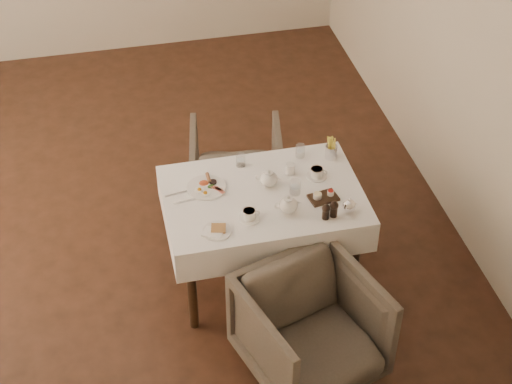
{
  "coord_description": "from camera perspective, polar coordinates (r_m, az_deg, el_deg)",
  "views": [
    {
      "loc": [
        -0.18,
        -4.69,
        4.0
      ],
      "look_at": [
        0.66,
        -0.99,
        0.82
      ],
      "focal_mm": 55.0,
      "sensor_mm": 36.0,
      "label": 1
    }
  ],
  "objects": [
    {
      "name": "teapot_centre",
      "position": [
        5.06,
        0.93,
        1.03
      ],
      "size": [
        0.19,
        0.17,
        0.13
      ],
      "primitive_type": null,
      "rotation": [
        0.0,
        0.0,
        -0.39
      ],
      "color": "white",
      "rests_on": "table"
    },
    {
      "name": "glass_left",
      "position": [
        5.24,
        -1.12,
        2.33
      ],
      "size": [
        0.08,
        0.08,
        0.09
      ],
      "primitive_type": "cylinder",
      "rotation": [
        0.0,
        0.0,
        0.27
      ],
      "color": "silver",
      "rests_on": "table"
    },
    {
      "name": "fries_cup",
      "position": [
        5.32,
        5.5,
        3.16
      ],
      "size": [
        0.08,
        0.08,
        0.17
      ],
      "rotation": [
        0.0,
        0.0,
        0.04
      ],
      "color": "silver",
      "rests_on": "table"
    },
    {
      "name": "teacup_far",
      "position": [
        5.17,
        4.43,
        1.39
      ],
      "size": [
        0.13,
        0.13,
        0.07
      ],
      "rotation": [
        0.0,
        0.0,
        -0.38
      ],
      "color": "white",
      "rests_on": "table"
    },
    {
      "name": "condiment_board",
      "position": [
        5.01,
        4.9,
        -0.34
      ],
      "size": [
        0.2,
        0.15,
        0.05
      ],
      "rotation": [
        0.0,
        0.0,
        0.17
      ],
      "color": "black",
      "rests_on": "table"
    },
    {
      "name": "cutlery_knife",
      "position": [
        5.0,
        -5.0,
        -0.63
      ],
      "size": [
        0.19,
        0.04,
        0.0
      ],
      "primitive_type": "cube",
      "rotation": [
        0.0,
        0.0,
        1.7
      ],
      "color": "silver",
      "rests_on": "table"
    },
    {
      "name": "glass_mid",
      "position": [
        5.02,
        2.87,
        0.36
      ],
      "size": [
        0.09,
        0.09,
        0.1
      ],
      "primitive_type": "cylinder",
      "rotation": [
        0.0,
        0.0,
        -0.26
      ],
      "color": "silver",
      "rests_on": "table"
    },
    {
      "name": "pepper_mill_left",
      "position": [
        4.84,
        5.1,
        -1.43
      ],
      "size": [
        0.06,
        0.06,
        0.11
      ],
      "primitive_type": null,
      "rotation": [
        0.0,
        0.0,
        -0.16
      ],
      "color": "black",
      "rests_on": "table"
    },
    {
      "name": "armchair_near",
      "position": [
        4.78,
        4.02,
        -9.92
      ],
      "size": [
        0.94,
        0.96,
        0.7
      ],
      "primitive_type": "imported",
      "rotation": [
        0.0,
        0.0,
        0.31
      ],
      "color": "#4B4337",
      "rests_on": "ground"
    },
    {
      "name": "table",
      "position": [
        5.11,
        0.52,
        -1.13
      ],
      "size": [
        1.28,
        0.88,
        0.75
      ],
      "color": "black",
      "rests_on": "ground"
    },
    {
      "name": "armchair_far",
      "position": [
        5.96,
        -1.45,
        1.75
      ],
      "size": [
        0.79,
        0.8,
        0.64
      ],
      "primitive_type": "imported",
      "rotation": [
        0.0,
        0.0,
        2.97
      ],
      "color": "#4B4337",
      "rests_on": "ground"
    },
    {
      "name": "silver_pot",
      "position": [
        4.91,
        6.79,
        -0.94
      ],
      "size": [
        0.12,
        0.11,
        0.11
      ],
      "primitive_type": null,
      "rotation": [
        0.0,
        0.0,
        0.34
      ],
      "color": "white",
      "rests_on": "table"
    },
    {
      "name": "breakfast_plate",
      "position": [
        5.09,
        -3.62,
        0.39
      ],
      "size": [
        0.26,
        0.26,
        0.03
      ],
      "rotation": [
        0.0,
        0.0,
        -0.43
      ],
      "color": "white",
      "rests_on": "table"
    },
    {
      "name": "side_plate",
      "position": [
        4.77,
        -2.92,
        -2.86
      ],
      "size": [
        0.19,
        0.18,
        0.02
      ],
      "rotation": [
        0.0,
        0.0,
        -0.43
      ],
      "color": "white",
      "rests_on": "table"
    },
    {
      "name": "cutlery_fork",
      "position": [
        5.07,
        -5.63,
        -0.08
      ],
      "size": [
        0.19,
        0.05,
        0.0
      ],
      "primitive_type": "cube",
      "rotation": [
        0.0,
        0.0,
        1.74
      ],
      "color": "silver",
      "rests_on": "table"
    },
    {
      "name": "glass_right",
      "position": [
        5.33,
        3.24,
        3.02
      ],
      "size": [
        0.08,
        0.08,
        0.09
      ],
      "primitive_type": "cylinder",
      "rotation": [
        0.0,
        0.0,
        -0.37
      ],
      "color": "silver",
      "rests_on": "table"
    },
    {
      "name": "teacup_near",
      "position": [
        4.84,
        -0.5,
        -1.67
      ],
      "size": [
        0.13,
        0.13,
        0.06
      ],
      "rotation": [
        0.0,
        0.0,
        -0.08
      ],
      "color": "white",
      "rests_on": "table"
    },
    {
      "name": "creamer",
      "position": [
        5.18,
        2.51,
        1.71
      ],
      "size": [
        0.07,
        0.07,
        0.07
      ],
      "primitive_type": "cylinder",
      "rotation": [
        0.0,
        0.0,
        -0.14
      ],
      "color": "white",
      "rests_on": "table"
    },
    {
      "name": "pepper_mill_right",
      "position": [
        4.86,
        5.68,
        -1.23
      ],
      "size": [
        0.06,
        0.06,
        0.11
      ],
      "primitive_type": null,
      "rotation": [
        0.0,
        0.0,
        -0.13
      ],
      "color": "black",
      "rests_on": "table"
    },
    {
      "name": "teapot_front",
      "position": [
        4.87,
        2.37,
        -0.88
      ],
      "size": [
        0.17,
        0.14,
        0.13
      ],
      "primitive_type": null,
      "rotation": [
        0.0,
        0.0,
        -0.07
      ],
      "color": "white",
      "rests_on": "table"
    }
  ]
}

